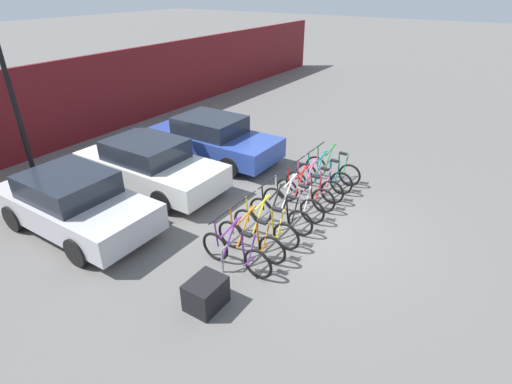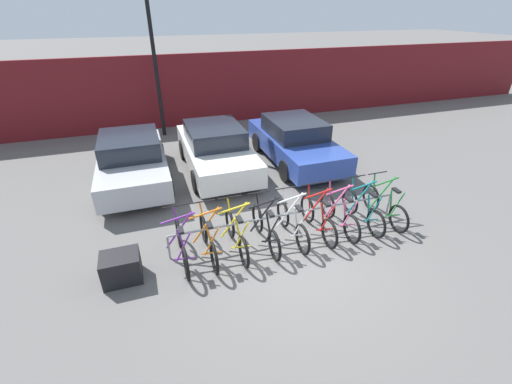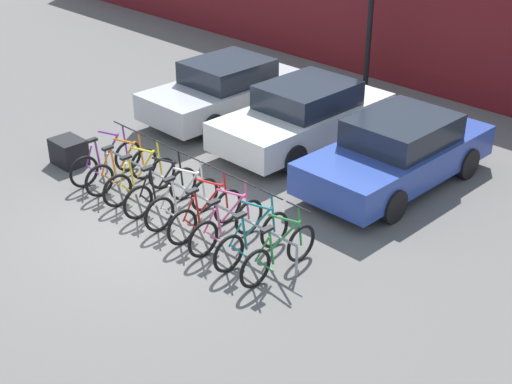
{
  "view_description": "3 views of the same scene",
  "coord_description": "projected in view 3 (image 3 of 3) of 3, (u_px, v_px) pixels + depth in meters",
  "views": [
    {
      "loc": [
        -7.43,
        -3.35,
        5.21
      ],
      "look_at": [
        -0.56,
        1.13,
        0.84
      ],
      "focal_mm": 28.0,
      "sensor_mm": 36.0,
      "label": 1
    },
    {
      "loc": [
        -2.58,
        -5.09,
        4.56
      ],
      "look_at": [
        -0.39,
        1.37,
        0.83
      ],
      "focal_mm": 24.0,
      "sensor_mm": 36.0,
      "label": 2
    },
    {
      "loc": [
        9.06,
        -6.44,
        6.48
      ],
      "look_at": [
        1.5,
        1.06,
        0.88
      ],
      "focal_mm": 50.0,
      "sensor_mm": 36.0,
      "label": 3
    }
  ],
  "objects": [
    {
      "name": "car_white",
      "position": [
        305.0,
        115.0,
        15.66
      ],
      "size": [
        1.91,
        4.3,
        1.4
      ],
      "color": "silver",
      "rests_on": "ground"
    },
    {
      "name": "bicycle_teal",
      "position": [
        252.0,
        239.0,
        11.65
      ],
      "size": [
        0.68,
        1.71,
        1.05
      ],
      "rotation": [
        0.0,
        0.0,
        0.01
      ],
      "color": "black",
      "rests_on": "ground"
    },
    {
      "name": "ground_plane",
      "position": [
        155.0,
        227.0,
        12.72
      ],
      "size": [
        120.0,
        120.0,
        0.0
      ],
      "primitive_type": "plane",
      "color": "#605E5B"
    },
    {
      "name": "bicycle_black",
      "position": [
        161.0,
        191.0,
        13.17
      ],
      "size": [
        0.68,
        1.71,
        1.05
      ],
      "rotation": [
        0.0,
        0.0,
        -0.04
      ],
      "color": "black",
      "rests_on": "ground"
    },
    {
      "name": "bicycle_pink",
      "position": [
        227.0,
        225.0,
        12.04
      ],
      "size": [
        0.68,
        1.71,
        1.05
      ],
      "rotation": [
        0.0,
        0.0,
        -0.01
      ],
      "color": "black",
      "rests_on": "ground"
    },
    {
      "name": "bicycle_green",
      "position": [
        279.0,
        253.0,
        11.27
      ],
      "size": [
        0.68,
        1.71,
        1.05
      ],
      "rotation": [
        0.0,
        0.0,
        -0.01
      ],
      "color": "black",
      "rests_on": "ground"
    },
    {
      "name": "bicycle_red",
      "position": [
        205.0,
        214.0,
        12.38
      ],
      "size": [
        0.68,
        1.71,
        1.05
      ],
      "rotation": [
        0.0,
        0.0,
        0.06
      ],
      "color": "black",
      "rests_on": "ground"
    },
    {
      "name": "car_silver",
      "position": [
        226.0,
        90.0,
        17.13
      ],
      "size": [
        1.91,
        4.1,
        1.4
      ],
      "color": "#B7B7BC",
      "rests_on": "ground"
    },
    {
      "name": "bike_rack",
      "position": [
        189.0,
        193.0,
        12.81
      ],
      "size": [
        5.32,
        0.04,
        0.57
      ],
      "color": "gray",
      "rests_on": "ground"
    },
    {
      "name": "bicycle_white",
      "position": [
        183.0,
        202.0,
        12.77
      ],
      "size": [
        0.68,
        1.71,
        1.05
      ],
      "rotation": [
        0.0,
        0.0,
        -0.01
      ],
      "color": "black",
      "rests_on": "ground"
    },
    {
      "name": "hoarding_wall",
      "position": [
        451.0,
        43.0,
        17.97
      ],
      "size": [
        36.0,
        0.16,
        2.89
      ],
      "primitive_type": "cube",
      "color": "maroon",
      "rests_on": "ground"
    },
    {
      "name": "bicycle_yellow",
      "position": [
        140.0,
        179.0,
        13.57
      ],
      "size": [
        0.68,
        1.71,
        1.05
      ],
      "rotation": [
        0.0,
        0.0,
        -0.04
      ],
      "color": "black",
      "rests_on": "ground"
    },
    {
      "name": "cargo_crate",
      "position": [
        69.0,
        152.0,
        14.94
      ],
      "size": [
        0.7,
        0.56,
        0.55
      ],
      "primitive_type": "cube",
      "color": "black",
      "rests_on": "ground"
    },
    {
      "name": "bicycle_orange",
      "position": [
        122.0,
        170.0,
        13.94
      ],
      "size": [
        0.68,
        1.71,
        1.05
      ],
      "rotation": [
        0.0,
        0.0,
        -0.01
      ],
      "color": "black",
      "rests_on": "ground"
    },
    {
      "name": "car_blue",
      "position": [
        398.0,
        152.0,
        13.93
      ],
      "size": [
        1.91,
        4.36,
        1.4
      ],
      "color": "#2D479E",
      "rests_on": "ground"
    },
    {
      "name": "bicycle_purple",
      "position": [
        106.0,
        162.0,
        14.28
      ],
      "size": [
        0.68,
        1.71,
        1.05
      ],
      "rotation": [
        0.0,
        0.0,
        -0.06
      ],
      "color": "black",
      "rests_on": "ground"
    }
  ]
}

